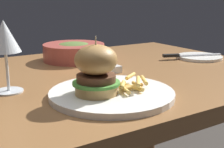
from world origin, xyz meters
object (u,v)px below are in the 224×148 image
Objects in this scene: burger_sandwich at (96,70)px; bread_plate at (200,57)px; wine_glass at (5,39)px; soup_bowl at (74,51)px; main_plate at (112,94)px; table_knife at (187,55)px; butter_dish at (104,69)px.

bread_plate is (0.55, 0.20, -0.06)m from burger_sandwich.
wine_glass reaches higher than soup_bowl.
wine_glass is at bearing 139.32° from main_plate.
main_plate is 0.51m from table_knife.
burger_sandwich is at bearing -156.42° from table_knife.
bread_plate is at bearing 21.43° from main_plate.
table_knife is at bearing 4.95° from wine_glass.
table_knife is at bearing 25.27° from main_plate.
table_knife is 0.41m from soup_bowl.
main_plate is 0.28m from wine_glass.
butter_dish reaches higher than table_knife.
soup_bowl is (0.30, 0.26, -0.10)m from wine_glass.
burger_sandwich is 0.23m from wine_glass.
table_knife is (0.50, 0.22, -0.05)m from burger_sandwich.
wine_glass is 1.07× the size of bread_plate.
burger_sandwich reaches higher than bread_plate.
wine_glass is 0.79× the size of soup_bowl.
wine_glass is 0.40m from soup_bowl.
soup_bowl is at bearing 70.41° from burger_sandwich.
soup_bowl is (0.15, 0.42, -0.04)m from burger_sandwich.
bread_plate is 0.05m from table_knife.
main_plate is at bearing -158.57° from bread_plate.
wine_glass is 0.32m from butter_dish.
main_plate is 1.33× the size of table_knife.
bread_plate is at bearing -28.60° from soup_bowl.
table_knife is at bearing -29.58° from soup_bowl.
butter_dish is (0.10, 0.20, 0.00)m from main_plate.
bread_plate is (0.51, 0.20, -0.00)m from main_plate.
butter_dish is (-0.36, -0.01, -0.00)m from table_knife.
burger_sandwich is 0.45m from soup_bowl.
wine_glass reaches higher than table_knife.
butter_dish is (-0.41, 0.00, 0.01)m from bread_plate.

